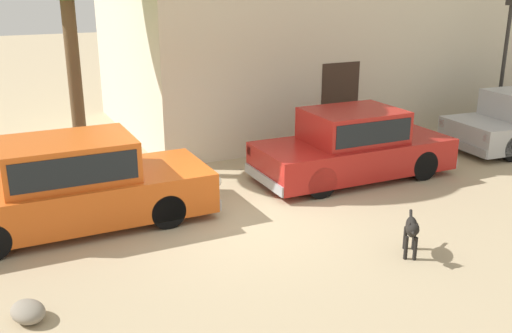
{
  "coord_description": "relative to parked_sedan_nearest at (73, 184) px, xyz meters",
  "views": [
    {
      "loc": [
        -3.97,
        -8.46,
        4.05
      ],
      "look_at": [
        0.31,
        0.2,
        0.9
      ],
      "focal_mm": 40.27,
      "sensor_mm": 36.0,
      "label": 1
    }
  ],
  "objects": [
    {
      "name": "rubble_pile",
      "position": [
        -1.06,
        -2.76,
        -0.64
      ],
      "size": [
        0.54,
        0.63,
        0.24
      ],
      "primitive_type": "ellipsoid",
      "rotation": [
        0.0,
        0.0,
        1.89
      ],
      "color": "gray",
      "rests_on": "ground_plane"
    },
    {
      "name": "stray_dog_spotted",
      "position": [
        4.39,
        -3.49,
        -0.31
      ],
      "size": [
        0.64,
        0.78,
        0.69
      ],
      "rotation": [
        0.0,
        0.0,
        4.04
      ],
      "color": "black",
      "rests_on": "ground_plane"
    },
    {
      "name": "ground_plane",
      "position": [
        2.71,
        -1.13,
        -0.76
      ],
      "size": [
        80.0,
        80.0,
        0.0
      ],
      "primitive_type": "plane",
      "color": "tan"
    },
    {
      "name": "parked_sedan_nearest",
      "position": [
        0.0,
        0.0,
        0.0
      ],
      "size": [
        4.78,
        1.83,
        1.54
      ],
      "rotation": [
        0.0,
        0.0,
        -0.01
      ],
      "color": "#D15619",
      "rests_on": "ground_plane"
    },
    {
      "name": "parked_sedan_second",
      "position": [
        5.76,
        -0.02,
        -0.03
      ],
      "size": [
        4.39,
        1.83,
        1.48
      ],
      "rotation": [
        0.0,
        0.0,
        -0.02
      ],
      "color": "#AD1E19",
      "rests_on": "ground_plane"
    },
    {
      "name": "street_lamp",
      "position": [
        11.52,
        1.31,
        1.62
      ],
      "size": [
        0.22,
        0.22,
        3.7
      ],
      "color": "#2D2B28",
      "rests_on": "ground_plane"
    }
  ]
}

